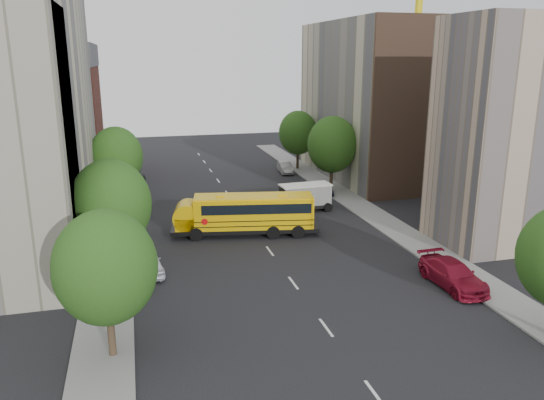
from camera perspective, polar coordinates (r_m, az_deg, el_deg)
name	(u,v)px	position (r m, az deg, el deg)	size (l,w,h in m)	color
ground	(263,242)	(41.66, -0.93, -4.57)	(120.00, 120.00, 0.00)	black
sidewalk_left	(112,234)	(45.34, -16.79, -3.50)	(3.00, 80.00, 0.12)	slate
sidewalk_right	(371,213)	(49.88, 10.58, -1.41)	(3.00, 80.00, 0.12)	slate
lane_markings	(238,208)	(50.96, -3.64, -0.88)	(0.15, 64.00, 0.01)	silver
building_left_cream	(13,112)	(45.09, -26.09, 8.47)	(10.00, 26.00, 20.00)	#BFB89A
building_left_redbrick	(55,124)	(67.06, -22.32, 7.57)	(10.00, 15.00, 13.00)	maroon
building_right_near	(511,134)	(43.68, 24.32, 6.51)	(10.00, 7.00, 17.00)	tan
building_right_far	(371,101)	(64.40, 10.55, 10.41)	(10.00, 22.00, 18.00)	#C0B795
building_right_sidewall	(419,110)	(54.69, 15.49, 9.32)	(10.10, 0.30, 18.00)	brown
street_tree_0	(106,268)	(25.91, -17.47, -6.94)	(4.80, 4.80, 7.41)	#38281C
street_tree_1	(111,205)	(35.31, -16.93, -0.48)	(5.12, 5.12, 7.90)	#38281C
street_tree_2	(116,157)	(52.91, -16.40, 4.49)	(4.99, 4.99, 7.71)	#38281C
street_tree_4	(332,145)	(56.64, 6.49, 5.94)	(5.25, 5.25, 8.10)	#38281C
street_tree_5	(298,133)	(67.89, 2.80, 7.23)	(4.86, 4.86, 7.51)	#38281C
school_bus	(244,213)	(42.95, -3.07, -1.36)	(12.15, 4.78, 3.35)	black
safari_truck	(301,197)	(49.66, 3.12, 0.31)	(6.09, 2.57, 2.55)	black
parked_car_0	(150,265)	(36.48, -12.95, -6.81)	(1.56, 3.88, 1.32)	silver
parked_car_1	(136,207)	(49.86, -14.39, -0.75)	(1.70, 4.88, 1.61)	silver
parked_car_2	(133,174)	(64.28, -14.72, 2.69)	(2.39, 5.18, 1.44)	black
parked_car_3	(453,274)	(35.63, 18.88, -7.57)	(2.24, 5.51, 1.60)	maroon
parked_car_4	(322,188)	(56.19, 5.36, 1.31)	(1.58, 3.93, 1.34)	#324059
parked_car_5	(285,168)	(66.19, 1.42, 3.50)	(1.42, 4.07, 1.34)	gray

